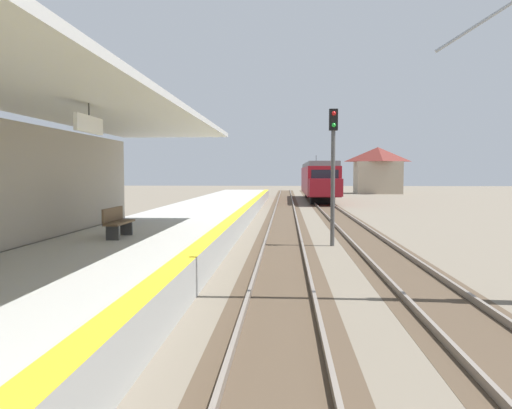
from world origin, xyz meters
name	(u,v)px	position (x,y,z in m)	size (l,w,h in m)	color
station_platform	(155,241)	(-2.50, 16.00, 0.45)	(5.00, 80.00, 0.91)	#A8A8A3
track_pair_nearest_platform	(284,239)	(1.90, 20.00, 0.05)	(2.34, 120.00, 0.16)	#4C3D2D
track_pair_middle	(366,239)	(5.30, 20.00, 0.05)	(2.34, 120.00, 0.16)	#4C3D2D
approaching_train	(318,179)	(5.30, 50.54, 2.18)	(2.93, 19.60, 4.76)	maroon
rail_signal_post	(333,162)	(3.77, 18.37, 3.19)	(0.32, 0.34, 5.20)	#4C4C4C
platform_bench	(117,221)	(-2.93, 13.53, 1.37)	(0.45, 1.60, 0.88)	brown
distant_trackside_house	(378,169)	(14.61, 68.68, 3.34)	(6.60, 5.28, 6.40)	tan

